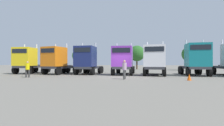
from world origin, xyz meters
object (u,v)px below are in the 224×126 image
semi_truck_orange (57,60)px  visitor_with_camera (124,68)px  semi_truck_navy (87,60)px  semi_truck_teal (196,59)px  traffic_cone_near (189,77)px  semi_truck_yellow (28,60)px  semi_truck_purple (123,60)px  semi_truck_white (155,60)px  visitor_in_hivis (28,68)px

semi_truck_orange → visitor_with_camera: 11.12m
semi_truck_navy → visitor_with_camera: size_ratio=3.21×
semi_truck_teal → traffic_cone_near: (-2.37, -5.59, -1.67)m
semi_truck_yellow → semi_truck_navy: semi_truck_navy is taller
semi_truck_purple → visitor_with_camera: bearing=7.9°
semi_truck_yellow → semi_truck_teal: bearing=86.9°
semi_truck_navy → traffic_cone_near: (11.16, -5.79, -1.63)m
semi_truck_navy → semi_truck_white: size_ratio=0.93×
semi_truck_orange → visitor_in_hivis: semi_truck_orange is taller
semi_truck_orange → semi_truck_purple: semi_truck_orange is taller
semi_truck_white → visitor_with_camera: 6.13m
semi_truck_yellow → visitor_with_camera: 15.47m
semi_truck_orange → semi_truck_white: 12.85m
semi_truck_yellow → visitor_with_camera: semi_truck_yellow is taller
visitor_in_hivis → semi_truck_navy: bearing=121.8°
semi_truck_orange → semi_truck_teal: semi_truck_teal is taller
semi_truck_navy → semi_truck_purple: size_ratio=0.88×
visitor_with_camera → semi_truck_navy: bearing=149.9°
semi_truck_purple → traffic_cone_near: (6.32, -5.68, -1.58)m
semi_truck_teal → visitor_in_hivis: bearing=-72.0°
semi_truck_teal → visitor_with_camera: bearing=-53.4°
visitor_with_camera → traffic_cone_near: 5.72m
visitor_with_camera → visitor_in_hivis: bearing=-165.8°
semi_truck_navy → visitor_with_camera: semi_truck_navy is taller
visitor_in_hivis → traffic_cone_near: (15.93, -0.40, -0.70)m
semi_truck_navy → semi_truck_white: bearing=88.5°
semi_truck_yellow → semi_truck_orange: bearing=83.8°
semi_truck_yellow → visitor_in_hivis: bearing=33.9°
semi_truck_purple → traffic_cone_near: 8.64m
semi_truck_yellow → semi_truck_teal: semi_truck_teal is taller
semi_truck_yellow → semi_truck_white: (17.53, -0.70, -0.02)m
semi_truck_yellow → semi_truck_white: 17.54m
semi_truck_yellow → semi_truck_purple: 13.65m
semi_truck_white → visitor_with_camera: semi_truck_white is taller
semi_truck_purple → visitor_in_hivis: bearing=-59.9°
semi_truck_orange → semi_truck_purple: bearing=102.3°
visitor_in_hivis → visitor_with_camera: size_ratio=0.95×
semi_truck_yellow → semi_truck_navy: size_ratio=1.06×
semi_truck_navy → traffic_cone_near: bearing=64.8°
semi_truck_white → visitor_with_camera: (-3.23, -5.14, -0.83)m
semi_truck_navy → visitor_in_hivis: size_ratio=3.38×
semi_truck_orange → visitor_in_hivis: 5.31m
semi_truck_orange → visitor_in_hivis: (-0.65, -5.19, -0.91)m
semi_truck_purple → visitor_with_camera: (0.65, -5.60, -0.82)m
semi_truck_teal → traffic_cone_near: semi_truck_teal is taller
semi_truck_navy → visitor_in_hivis: bearing=-39.3°
visitor_with_camera → semi_truck_teal: bearing=50.5°
semi_truck_teal → visitor_in_hivis: (-18.29, -5.19, -0.97)m
semi_truck_white → visitor_in_hivis: semi_truck_white is taller
semi_truck_purple → visitor_in_hivis: (-9.61, -5.28, -0.88)m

